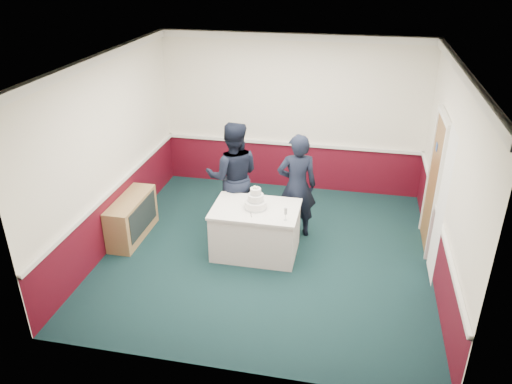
% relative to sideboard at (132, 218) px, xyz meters
% --- Properties ---
extents(ground, '(5.00, 5.00, 0.00)m').
position_rel_sideboard_xyz_m(ground, '(2.28, -0.03, -0.35)').
color(ground, '#143131').
rests_on(ground, ground).
extents(room_shell, '(5.00, 5.00, 3.00)m').
position_rel_sideboard_xyz_m(room_shell, '(2.36, 0.58, 1.62)').
color(room_shell, white).
rests_on(room_shell, ground).
extents(sideboard, '(0.41, 1.20, 0.70)m').
position_rel_sideboard_xyz_m(sideboard, '(0.00, 0.00, 0.00)').
color(sideboard, '#987A4A').
rests_on(sideboard, ground).
extents(cake_table, '(1.32, 0.92, 0.79)m').
position_rel_sideboard_xyz_m(cake_table, '(2.09, -0.06, 0.05)').
color(cake_table, white).
rests_on(cake_table, ground).
extents(wedding_cake, '(0.35, 0.35, 0.36)m').
position_rel_sideboard_xyz_m(wedding_cake, '(2.09, -0.06, 0.55)').
color(wedding_cake, white).
rests_on(wedding_cake, cake_table).
extents(cake_knife, '(0.08, 0.21, 0.00)m').
position_rel_sideboard_xyz_m(cake_knife, '(2.06, -0.26, 0.44)').
color(cake_knife, silver).
rests_on(cake_knife, cake_table).
extents(champagne_flute, '(0.05, 0.05, 0.21)m').
position_rel_sideboard_xyz_m(champagne_flute, '(2.59, -0.34, 0.58)').
color(champagne_flute, silver).
rests_on(champagne_flute, cake_table).
extents(person_man, '(1.05, 0.89, 1.88)m').
position_rel_sideboard_xyz_m(person_man, '(1.56, 0.68, 0.59)').
color(person_man, black).
rests_on(person_man, ground).
extents(person_woman, '(0.73, 0.57, 1.77)m').
position_rel_sideboard_xyz_m(person_woman, '(2.63, 0.63, 0.54)').
color(person_woman, black).
rests_on(person_woman, ground).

